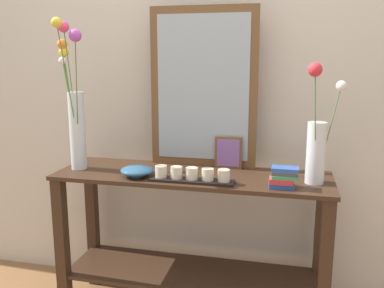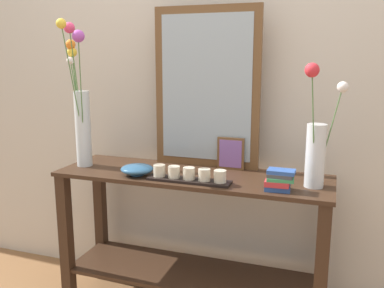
# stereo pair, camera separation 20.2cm
# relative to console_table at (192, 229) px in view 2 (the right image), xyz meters

# --- Properties ---
(wall_back) EXTENTS (6.40, 0.08, 2.70)m
(wall_back) POSITION_rel_console_table_xyz_m (0.00, 0.33, 0.87)
(wall_back) COLOR beige
(wall_back) RESTS_ON ground
(console_table) EXTENTS (1.35, 0.42, 0.76)m
(console_table) POSITION_rel_console_table_xyz_m (0.00, 0.00, 0.00)
(console_table) COLOR #382316
(console_table) RESTS_ON ground
(mirror_leaning) EXTENTS (0.55, 0.03, 0.82)m
(mirror_leaning) POSITION_rel_console_table_xyz_m (0.02, 0.18, 0.70)
(mirror_leaning) COLOR brown
(mirror_leaning) RESTS_ON console_table
(tall_vase_left) EXTENTS (0.23, 0.25, 0.74)m
(tall_vase_left) POSITION_rel_console_table_xyz_m (-0.60, -0.04, 0.60)
(tall_vase_left) COLOR silver
(tall_vase_left) RESTS_ON console_table
(vase_right) EXTENTS (0.18, 0.19, 0.54)m
(vase_right) POSITION_rel_console_table_xyz_m (0.58, -0.03, 0.48)
(vase_right) COLOR silver
(vase_right) RESTS_ON console_table
(candle_tray) EXTENTS (0.39, 0.09, 0.07)m
(candle_tray) POSITION_rel_console_table_xyz_m (0.03, -0.13, 0.32)
(candle_tray) COLOR black
(candle_tray) RESTS_ON console_table
(picture_frame_small) EXTENTS (0.14, 0.01, 0.16)m
(picture_frame_small) POSITION_rel_console_table_xyz_m (0.16, 0.15, 0.37)
(picture_frame_small) COLOR brown
(picture_frame_small) RESTS_ON console_table
(decorative_bowl) EXTENTS (0.16, 0.16, 0.05)m
(decorative_bowl) POSITION_rel_console_table_xyz_m (-0.25, -0.11, 0.32)
(decorative_bowl) COLOR #2D5B84
(decorative_bowl) RESTS_ON console_table
(book_stack) EXTENTS (0.13, 0.10, 0.09)m
(book_stack) POSITION_rel_console_table_xyz_m (0.44, -0.13, 0.34)
(book_stack) COLOR #2D519E
(book_stack) RESTS_ON console_table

